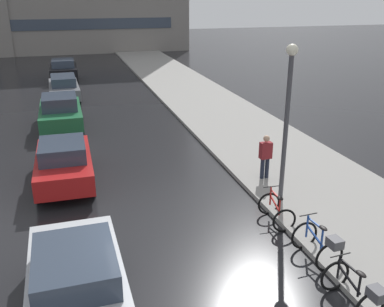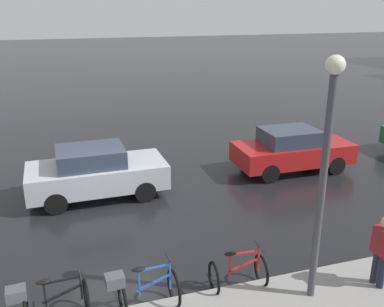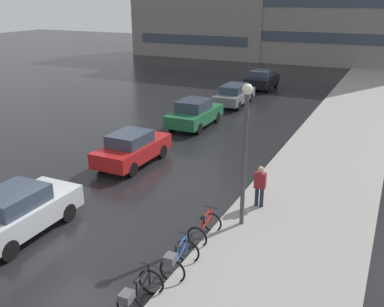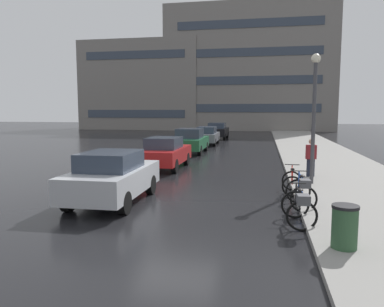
{
  "view_description": "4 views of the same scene",
  "coord_description": "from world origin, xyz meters",
  "px_view_note": "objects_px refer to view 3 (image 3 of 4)",
  "views": [
    {
      "loc": [
        -1.74,
        -7.53,
        6.13
      ],
      "look_at": [
        2.04,
        5.3,
        1.1
      ],
      "focal_mm": 40.0,
      "sensor_mm": 36.0,
      "label": 1
    },
    {
      "loc": [
        10.41,
        -1.11,
        5.58
      ],
      "look_at": [
        -0.23,
        2.26,
        1.7
      ],
      "focal_mm": 40.0,
      "sensor_mm": 36.0,
      "label": 2
    },
    {
      "loc": [
        8.37,
        -8.73,
        7.23
      ],
      "look_at": [
        1.81,
        4.73,
        1.74
      ],
      "focal_mm": 40.0,
      "sensor_mm": 36.0,
      "label": 3
    },
    {
      "loc": [
        2.57,
        -10.87,
        2.83
      ],
      "look_at": [
        -0.16,
        3.41,
        1.14
      ],
      "focal_mm": 35.0,
      "sensor_mm": 36.0,
      "label": 4
    }
  ],
  "objects_px": {
    "car_silver": "(18,211)",
    "pedestrian": "(260,185)",
    "car_grey": "(234,94)",
    "car_green": "(195,113)",
    "bicycle_second": "(178,259)",
    "car_red": "(132,148)",
    "streetlamp": "(245,143)",
    "bicycle_nearest": "(138,294)",
    "bicycle_third": "(205,228)",
    "car_black": "(262,79)"
  },
  "relations": [
    {
      "from": "bicycle_second",
      "to": "bicycle_third",
      "type": "distance_m",
      "value": 2.04
    },
    {
      "from": "car_green",
      "to": "car_grey",
      "type": "bearing_deg",
      "value": 87.83
    },
    {
      "from": "car_green",
      "to": "pedestrian",
      "type": "relative_size",
      "value": 2.55
    },
    {
      "from": "car_green",
      "to": "streetlamp",
      "type": "height_order",
      "value": "streetlamp"
    },
    {
      "from": "bicycle_nearest",
      "to": "pedestrian",
      "type": "relative_size",
      "value": 0.84
    },
    {
      "from": "car_grey",
      "to": "bicycle_third",
      "type": "bearing_deg",
      "value": -72.25
    },
    {
      "from": "bicycle_second",
      "to": "car_green",
      "type": "xyz_separation_m",
      "value": [
        -5.85,
        13.23,
        0.29
      ]
    },
    {
      "from": "bicycle_nearest",
      "to": "pedestrian",
      "type": "distance_m",
      "value": 6.5
    },
    {
      "from": "car_red",
      "to": "car_black",
      "type": "height_order",
      "value": "car_black"
    },
    {
      "from": "car_silver",
      "to": "bicycle_third",
      "type": "bearing_deg",
      "value": 22.69
    },
    {
      "from": "bicycle_third",
      "to": "car_black",
      "type": "bearing_deg",
      "value": 103.05
    },
    {
      "from": "bicycle_nearest",
      "to": "car_red",
      "type": "distance_m",
      "value": 9.92
    },
    {
      "from": "bicycle_nearest",
      "to": "car_silver",
      "type": "xyz_separation_m",
      "value": [
        -5.41,
        1.41,
        0.31
      ]
    },
    {
      "from": "car_grey",
      "to": "car_green",
      "type": "bearing_deg",
      "value": -92.17
    },
    {
      "from": "bicycle_second",
      "to": "streetlamp",
      "type": "bearing_deg",
      "value": 78.44
    },
    {
      "from": "car_black",
      "to": "bicycle_third",
      "type": "bearing_deg",
      "value": -76.95
    },
    {
      "from": "bicycle_second",
      "to": "car_black",
      "type": "height_order",
      "value": "car_black"
    },
    {
      "from": "car_grey",
      "to": "car_black",
      "type": "xyz_separation_m",
      "value": [
        0.07,
        6.25,
        0.05
      ]
    },
    {
      "from": "pedestrian",
      "to": "car_red",
      "type": "bearing_deg",
      "value": 164.78
    },
    {
      "from": "car_grey",
      "to": "pedestrian",
      "type": "distance_m",
      "value": 15.88
    },
    {
      "from": "car_silver",
      "to": "streetlamp",
      "type": "distance_m",
      "value": 7.54
    },
    {
      "from": "streetlamp",
      "to": "car_silver",
      "type": "bearing_deg",
      "value": -150.69
    },
    {
      "from": "bicycle_nearest",
      "to": "car_black",
      "type": "distance_m",
      "value": 27.7
    },
    {
      "from": "car_red",
      "to": "pedestrian",
      "type": "xyz_separation_m",
      "value": [
        6.59,
        -1.79,
        0.18
      ]
    },
    {
      "from": "car_silver",
      "to": "car_black",
      "type": "height_order",
      "value": "car_black"
    },
    {
      "from": "bicycle_second",
      "to": "car_silver",
      "type": "relative_size",
      "value": 0.33
    },
    {
      "from": "bicycle_nearest",
      "to": "car_silver",
      "type": "bearing_deg",
      "value": 165.39
    },
    {
      "from": "car_silver",
      "to": "pedestrian",
      "type": "distance_m",
      "value": 8.14
    },
    {
      "from": "car_black",
      "to": "car_green",
      "type": "bearing_deg",
      "value": -91.39
    },
    {
      "from": "bicycle_third",
      "to": "car_silver",
      "type": "bearing_deg",
      "value": -157.31
    },
    {
      "from": "car_green",
      "to": "car_black",
      "type": "xyz_separation_m",
      "value": [
        0.3,
        12.27,
        0.01
      ]
    },
    {
      "from": "car_grey",
      "to": "streetlamp",
      "type": "distance_m",
      "value": 17.32
    },
    {
      "from": "bicycle_nearest",
      "to": "car_green",
      "type": "relative_size",
      "value": 0.33
    },
    {
      "from": "streetlamp",
      "to": "car_black",
      "type": "bearing_deg",
      "value": 105.64
    },
    {
      "from": "bicycle_second",
      "to": "car_black",
      "type": "xyz_separation_m",
      "value": [
        -5.56,
        25.49,
        0.3
      ]
    },
    {
      "from": "bicycle_nearest",
      "to": "car_black",
      "type": "relative_size",
      "value": 0.38
    },
    {
      "from": "bicycle_third",
      "to": "car_silver",
      "type": "xyz_separation_m",
      "value": [
        -5.51,
        -2.3,
        0.42
      ]
    },
    {
      "from": "car_red",
      "to": "car_grey",
      "type": "xyz_separation_m",
      "value": [
        0.16,
        12.73,
        -0.0
      ]
    },
    {
      "from": "car_black",
      "to": "car_red",
      "type": "bearing_deg",
      "value": -90.7
    },
    {
      "from": "bicycle_nearest",
      "to": "streetlamp",
      "type": "relative_size",
      "value": 0.29
    },
    {
      "from": "car_red",
      "to": "pedestrian",
      "type": "bearing_deg",
      "value": -15.22
    },
    {
      "from": "car_green",
      "to": "pedestrian",
      "type": "bearing_deg",
      "value": -51.95
    },
    {
      "from": "car_green",
      "to": "car_grey",
      "type": "relative_size",
      "value": 0.97
    },
    {
      "from": "bicycle_second",
      "to": "car_red",
      "type": "distance_m",
      "value": 8.72
    },
    {
      "from": "car_black",
      "to": "pedestrian",
      "type": "xyz_separation_m",
      "value": [
        6.36,
        -20.77,
        0.13
      ]
    },
    {
      "from": "bicycle_second",
      "to": "car_red",
      "type": "height_order",
      "value": "car_red"
    },
    {
      "from": "car_silver",
      "to": "car_black",
      "type": "distance_m",
      "value": 25.77
    },
    {
      "from": "car_silver",
      "to": "car_green",
      "type": "relative_size",
      "value": 0.97
    },
    {
      "from": "car_red",
      "to": "car_green",
      "type": "bearing_deg",
      "value": 90.56
    },
    {
      "from": "car_grey",
      "to": "streetlamp",
      "type": "relative_size",
      "value": 0.92
    }
  ]
}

